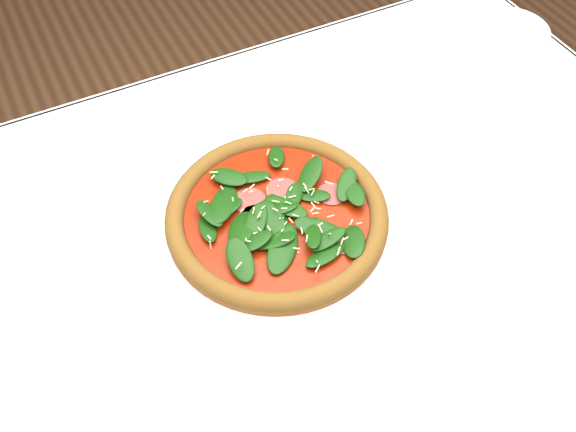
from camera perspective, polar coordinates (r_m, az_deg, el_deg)
name	(u,v)px	position (r m, az deg, el deg)	size (l,w,h in m)	color
dining_table	(298,282)	(0.93, 0.91, -5.90)	(1.21, 0.81, 0.75)	white
plate	(277,222)	(0.85, -0.98, -0.56)	(0.34, 0.34, 0.01)	silver
pizza	(277,213)	(0.84, -1.00, 0.26)	(0.37, 0.37, 0.04)	#955924
saucer_far	(511,30)	(1.23, 19.24, 15.33)	(0.13, 0.13, 0.01)	silver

